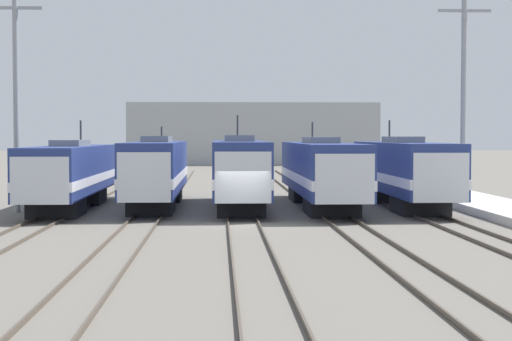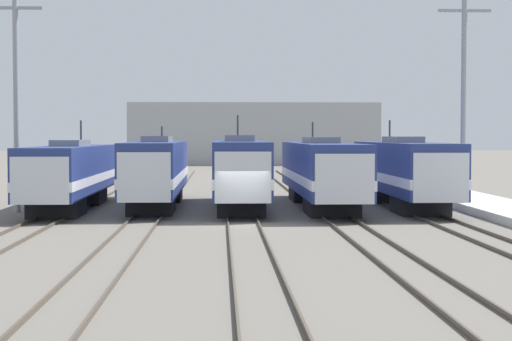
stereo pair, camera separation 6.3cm
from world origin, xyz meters
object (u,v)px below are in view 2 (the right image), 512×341
(locomotive_center_left, at_px, (157,171))
(catenary_tower_left, at_px, (16,91))
(locomotive_far_left, at_px, (69,174))
(locomotive_center, at_px, (239,171))
(catenary_tower_right, at_px, (464,92))
(locomotive_far_right, at_px, (404,171))
(locomotive_center_right, at_px, (321,171))

(locomotive_center_left, bearing_deg, catenary_tower_left, -159.07)
(locomotive_far_left, distance_m, locomotive_center, 9.59)
(locomotive_far_left, height_order, catenary_tower_right, catenary_tower_right)
(locomotive_center_left, distance_m, locomotive_far_right, 14.42)
(locomotive_center_left, xyz_separation_m, locomotive_center_right, (9.59, -0.73, -0.03))
(locomotive_far_left, height_order, catenary_tower_left, catenary_tower_left)
(locomotive_center, distance_m, locomotive_center_right, 4.85)
(locomotive_far_right, distance_m, catenary_tower_right, 5.64)
(locomotive_center, height_order, catenary_tower_right, catenary_tower_right)
(locomotive_center, bearing_deg, locomotive_far_left, -178.40)
(locomotive_center, distance_m, catenary_tower_left, 13.08)
(locomotive_far_left, bearing_deg, locomotive_center_left, 20.11)
(locomotive_center_right, relative_size, catenary_tower_right, 1.54)
(catenary_tower_left, height_order, catenary_tower_right, same)
(locomotive_center_right, distance_m, catenary_tower_left, 17.73)
(locomotive_far_left, xyz_separation_m, locomotive_center, (9.59, 0.27, 0.13))
(catenary_tower_right, bearing_deg, locomotive_center, 173.82)
(locomotive_center_left, height_order, locomotive_center_right, locomotive_center_right)
(locomotive_far_right, xyz_separation_m, catenary_tower_right, (2.92, -1.79, 4.48))
(catenary_tower_left, bearing_deg, locomotive_center_left, 20.93)
(locomotive_center_left, xyz_separation_m, catenary_tower_left, (-7.43, -2.84, 4.47))
(locomotive_center_left, distance_m, locomotive_center_right, 9.62)
(locomotive_center, bearing_deg, locomotive_center_right, 8.95)
(locomotive_center_right, bearing_deg, catenary_tower_left, -172.93)
(locomotive_center_left, height_order, locomotive_center, locomotive_center)
(catenary_tower_right, bearing_deg, locomotive_far_right, 148.53)
(locomotive_far_left, distance_m, catenary_tower_left, 5.39)
(locomotive_center_right, bearing_deg, locomotive_far_left, -175.93)
(locomotive_center, relative_size, catenary_tower_right, 1.30)
(locomotive_far_left, distance_m, locomotive_center_right, 14.42)
(locomotive_center_right, bearing_deg, locomotive_center_left, 175.63)
(locomotive_far_right, distance_m, catenary_tower_left, 22.34)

